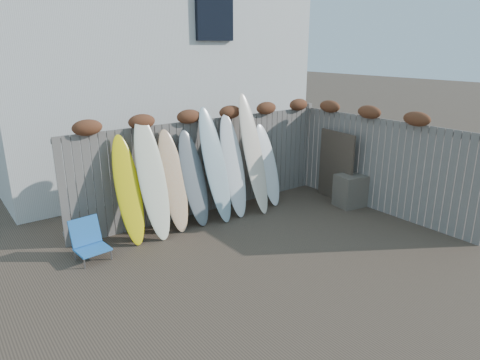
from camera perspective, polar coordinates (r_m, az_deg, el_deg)
ground at (r=7.64m, az=5.46°, el=-9.36°), size 80.00×80.00×0.00m
back_fence at (r=9.05m, az=-4.22°, el=3.00°), size 6.05×0.28×2.24m
right_fence at (r=9.54m, az=18.14°, el=2.68°), size 0.28×4.40×2.24m
house at (r=12.60m, az=-13.19°, el=15.96°), size 8.50×5.50×6.33m
beach_chair at (r=7.69m, az=-19.52°, el=-7.59°), size 0.56×0.59×0.68m
wooden_crate at (r=9.83m, az=14.50°, el=-1.36°), size 0.68×0.60×0.71m
lattice_panel at (r=10.06m, az=12.66°, el=1.82°), size 0.16×1.06×1.60m
surfboard_0 at (r=7.89m, az=-14.67°, el=-1.32°), size 0.47×0.70×1.94m
surfboard_1 at (r=7.99m, az=-11.63°, el=0.19°), size 0.53×0.78×2.23m
surfboard_2 at (r=8.28m, az=-8.89°, el=-0.12°), size 0.50×0.70×1.93m
surfboard_3 at (r=8.49m, az=-6.19°, el=0.22°), size 0.56×0.70×1.87m
surfboard_4 at (r=8.62m, az=-3.34°, el=2.00°), size 0.58×0.84×2.28m
surfboard_5 at (r=8.90m, az=-0.93°, el=1.89°), size 0.55×0.78×2.10m
surfboard_6 at (r=9.08m, az=1.79°, el=3.50°), size 0.49×0.88×2.49m
surfboard_7 at (r=9.55m, az=3.70°, el=2.00°), size 0.58×0.69×1.80m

